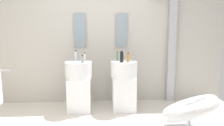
# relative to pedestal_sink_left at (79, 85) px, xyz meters

# --- Properties ---
(rear_partition) EXTENTS (4.80, 0.10, 2.60)m
(rear_partition) POSITION_rel_pedestal_sink_left_xyz_m (0.39, 0.54, 0.83)
(rear_partition) COLOR beige
(rear_partition) RESTS_ON ground_plane
(pedestal_sink_left) EXTENTS (0.46, 0.46, 0.98)m
(pedestal_sink_left) POSITION_rel_pedestal_sink_left_xyz_m (0.00, 0.00, 0.00)
(pedestal_sink_left) COLOR white
(pedestal_sink_left) RESTS_ON ground_plane
(pedestal_sink_right) EXTENTS (0.46, 0.46, 0.98)m
(pedestal_sink_right) POSITION_rel_pedestal_sink_left_xyz_m (0.79, 0.00, 0.00)
(pedestal_sink_right) COLOR white
(pedestal_sink_right) RESTS_ON ground_plane
(vanity_mirror_left) EXTENTS (0.22, 0.03, 0.61)m
(vanity_mirror_left) POSITION_rel_pedestal_sink_left_xyz_m (0.00, 0.47, 0.92)
(vanity_mirror_left) COLOR #8C9EA8
(vanity_mirror_right) EXTENTS (0.22, 0.03, 0.61)m
(vanity_mirror_right) POSITION_rel_pedestal_sink_left_xyz_m (0.79, 0.47, 0.92)
(vanity_mirror_right) COLOR #8C9EA8
(shower_column) EXTENTS (0.49, 0.24, 2.05)m
(shower_column) POSITION_rel_pedestal_sink_left_xyz_m (1.73, 0.42, 0.61)
(shower_column) COLOR #B7BABF
(shower_column) RESTS_ON ground_plane
(lounge_chair) EXTENTS (1.10, 1.10, 0.65)m
(lounge_chair) POSITION_rel_pedestal_sink_left_xyz_m (1.57, -1.04, -0.12)
(lounge_chair) COLOR #B7BABF
(lounge_chair) RESTS_ON ground_plane
(soap_bottle_white) EXTENTS (0.04, 0.04, 0.15)m
(soap_bottle_white) POSITION_rel_pedestal_sink_left_xyz_m (0.10, 0.08, 0.48)
(soap_bottle_white) COLOR white
(soap_bottle_white) RESTS_ON pedestal_sink_left
(soap_bottle_green) EXTENTS (0.04, 0.04, 0.16)m
(soap_bottle_green) POSITION_rel_pedestal_sink_left_xyz_m (0.68, 0.07, 0.48)
(soap_bottle_green) COLOR #59996B
(soap_bottle_green) RESTS_ON pedestal_sink_right
(soap_bottle_grey) EXTENTS (0.05, 0.05, 0.14)m
(soap_bottle_grey) POSITION_rel_pedestal_sink_left_xyz_m (0.08, -0.14, 0.47)
(soap_bottle_grey) COLOR #99999E
(soap_bottle_grey) RESTS_ON pedestal_sink_left
(soap_bottle_black) EXTENTS (0.06, 0.06, 0.20)m
(soap_bottle_black) POSITION_rel_pedestal_sink_left_xyz_m (0.73, -0.10, 0.50)
(soap_bottle_black) COLOR black
(soap_bottle_black) RESTS_ON pedestal_sink_right
(soap_bottle_clear) EXTENTS (0.04, 0.04, 0.18)m
(soap_bottle_clear) POSITION_rel_pedestal_sink_left_xyz_m (-0.05, 0.11, 0.50)
(soap_bottle_clear) COLOR silver
(soap_bottle_clear) RESTS_ON pedestal_sink_left
(soap_bottle_amber) EXTENTS (0.05, 0.05, 0.17)m
(soap_bottle_amber) POSITION_rel_pedestal_sink_left_xyz_m (0.84, -0.12, 0.49)
(soap_bottle_amber) COLOR #C68C38
(soap_bottle_amber) RESTS_ON pedestal_sink_right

